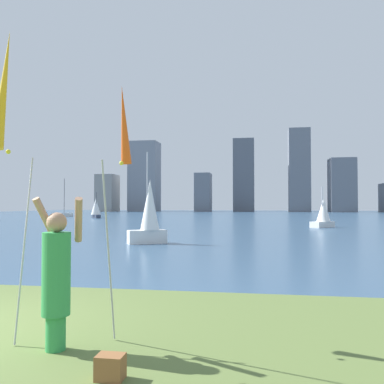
% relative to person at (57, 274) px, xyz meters
% --- Properties ---
extents(ground, '(120.00, 138.00, 0.12)m').
position_rel_person_xyz_m(ground, '(-1.98, 51.57, -1.02)').
color(ground, '#5B7038').
extents(person, '(0.72, 0.53, 1.96)m').
position_rel_person_xyz_m(person, '(0.00, 0.00, 0.00)').
color(person, green).
rests_on(person, ground).
extents(kite_flag_left, '(0.16, 0.90, 4.11)m').
position_rel_person_xyz_m(kite_flag_left, '(-0.61, -0.24, 2.29)').
color(kite_flag_left, '#B2B2B7').
rests_on(kite_flag_left, ground).
extents(kite_flag_right, '(0.16, 1.06, 3.58)m').
position_rel_person_xyz_m(kite_flag_right, '(0.61, 0.82, 1.98)').
color(kite_flag_right, '#B2B2B7').
rests_on(kite_flag_right, ground).
extents(bag, '(0.29, 0.22, 0.26)m').
position_rel_person_xyz_m(bag, '(1.01, -0.73, -0.83)').
color(bag, brown).
rests_on(bag, ground).
extents(sailboat_0, '(2.13, 2.24, 3.27)m').
position_rel_person_xyz_m(sailboat_0, '(7.58, 29.61, 0.09)').
color(sailboat_0, white).
rests_on(sailboat_0, ground).
extents(sailboat_1, '(1.89, 1.47, 4.35)m').
position_rel_person_xyz_m(sailboat_1, '(-2.63, 14.04, 0.46)').
color(sailboat_1, white).
rests_on(sailboat_1, ground).
extents(sailboat_5, '(2.60, 1.69, 5.68)m').
position_rel_person_xyz_m(sailboat_5, '(-26.32, 52.63, -0.60)').
color(sailboat_5, silver).
rests_on(sailboat_5, ground).
extents(sailboat_7, '(2.01, 2.42, 3.49)m').
position_rel_person_xyz_m(sailboat_7, '(-19.34, 47.88, 0.39)').
color(sailboat_7, '#333D51').
rests_on(sailboat_7, ground).
extents(skyline_tower_0, '(4.64, 6.28, 9.49)m').
position_rel_person_xyz_m(skyline_tower_0, '(-36.53, 96.77, 3.78)').
color(skyline_tower_0, gray).
rests_on(skyline_tower_0, ground).
extents(skyline_tower_1, '(7.44, 6.27, 18.24)m').
position_rel_person_xyz_m(skyline_tower_1, '(-27.54, 100.04, 8.16)').
color(skyline_tower_1, gray).
rests_on(skyline_tower_1, ground).
extents(skyline_tower_2, '(3.92, 5.33, 9.67)m').
position_rel_person_xyz_m(skyline_tower_2, '(-11.66, 98.17, 3.87)').
color(skyline_tower_2, slate).
rests_on(skyline_tower_2, ground).
extents(skyline_tower_3, '(5.27, 3.44, 18.45)m').
position_rel_person_xyz_m(skyline_tower_3, '(-1.57, 100.12, 8.26)').
color(skyline_tower_3, '#565B66').
rests_on(skyline_tower_3, ground).
extents(skyline_tower_4, '(5.10, 4.81, 20.34)m').
position_rel_person_xyz_m(skyline_tower_4, '(12.00, 98.95, 9.21)').
color(skyline_tower_4, slate).
rests_on(skyline_tower_4, ground).
extents(skyline_tower_5, '(5.84, 6.76, 12.74)m').
position_rel_person_xyz_m(skyline_tower_5, '(21.77, 98.06, 5.41)').
color(skyline_tower_5, slate).
rests_on(skyline_tower_5, ground).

